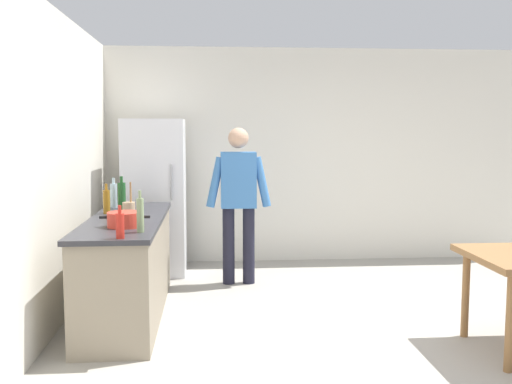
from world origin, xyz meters
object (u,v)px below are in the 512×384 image
bottle_wine_green (122,197)px  cooking_pot (125,219)px  bottle_beer_brown (123,198)px  person (239,195)px  utensil_jar (129,209)px  bottle_vinegar_tall (140,215)px  bottle_sauce_red (120,225)px  bottle_water_clear (114,195)px  bottle_oil_amber (107,201)px  refrigerator (155,197)px

bottle_wine_green → cooking_pot: bearing=-80.1°
bottle_beer_brown → bottle_wine_green: bottle_wine_green is taller
person → bottle_wine_green: 1.34m
bottle_wine_green → utensil_jar: bearing=-72.9°
bottle_vinegar_tall → bottle_sauce_red: size_ratio=1.33×
bottle_water_clear → bottle_sauce_red: (0.32, -1.69, -0.03)m
cooking_pot → bottle_wine_green: bottle_wine_green is taller
bottle_beer_brown → bottle_wine_green: 0.23m
utensil_jar → bottle_oil_amber: (-0.25, 0.29, 0.04)m
utensil_jar → bottle_water_clear: utensil_jar is taller
bottle_wine_green → bottle_beer_brown: bearing=96.6°
cooking_pot → bottle_water_clear: size_ratio=1.33×
bottle_oil_amber → bottle_vinegar_tall: bearing=-67.3°
bottle_beer_brown → bottle_vinegar_tall: bottle_vinegar_tall is taller
bottle_beer_brown → bottle_vinegar_tall: 1.40m
bottle_water_clear → refrigerator: bearing=71.1°
person → cooking_pot: (-0.99, -1.56, -0.02)m
cooking_pot → bottle_water_clear: bottle_water_clear is taller
bottle_oil_amber → bottle_beer_brown: size_ratio=1.08×
bottle_wine_green → bottle_oil_amber: bearing=-141.8°
bottle_beer_brown → bottle_sauce_red: size_ratio=1.08×
utensil_jar → bottle_vinegar_tall: (0.19, -0.74, 0.06)m
bottle_oil_amber → bottle_sauce_red: bearing=-76.0°
bottle_oil_amber → bottle_vinegar_tall: (0.43, -1.03, 0.02)m
refrigerator → bottle_beer_brown: bearing=-102.0°
refrigerator → person: (0.95, -0.55, 0.08)m
bottle_oil_amber → cooking_pot: bearing=-70.2°
bottle_wine_green → bottle_sauce_red: bearing=-82.1°
utensil_jar → bottle_sauce_red: size_ratio=1.33×
bottle_vinegar_tall → bottle_oil_amber: bearing=112.7°
person → bottle_beer_brown: 1.26m
bottle_vinegar_tall → cooking_pot: bearing=120.3°
utensil_jar → bottle_oil_amber: 0.38m
utensil_jar → bottle_beer_brown: utensil_jar is taller
cooking_pot → bottle_sauce_red: 0.51m
refrigerator → bottle_wine_green: (-0.19, -1.24, 0.15)m
bottle_water_clear → utensil_jar: bearing=-70.7°
bottle_oil_amber → bottle_water_clear: (-0.00, 0.41, 0.01)m
utensil_jar → bottle_vinegar_tall: same height
bottle_water_clear → bottle_wine_green: bottle_wine_green is taller
bottle_oil_amber → bottle_wine_green: (0.13, 0.10, 0.03)m
utensil_jar → bottle_wine_green: (-0.12, 0.39, 0.07)m
cooking_pot → bottle_vinegar_tall: bearing=-59.7°
refrigerator → bottle_vinegar_tall: refrigerator is taller
refrigerator → person: 1.10m
utensil_jar → bottle_water_clear: size_ratio=1.07×
bottle_beer_brown → utensil_jar: bearing=-76.6°
refrigerator → cooking_pot: size_ratio=4.50×
bottle_beer_brown → refrigerator: bearing=78.0°
bottle_oil_amber → bottle_sauce_red: size_ratio=1.17×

